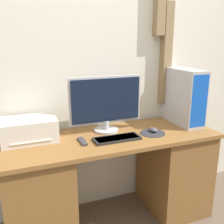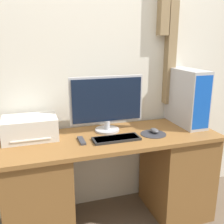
% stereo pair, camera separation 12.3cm
% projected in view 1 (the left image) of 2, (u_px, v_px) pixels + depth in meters
% --- Properties ---
extents(wall_back, '(6.40, 0.13, 2.70)m').
position_uv_depth(wall_back, '(98.00, 55.00, 2.17)').
color(wall_back, silver).
rests_on(wall_back, ground_plane).
extents(desk, '(1.65, 0.58, 0.76)m').
position_uv_depth(desk, '(113.00, 179.00, 2.11)').
color(desk, brown).
rests_on(desk, ground_plane).
extents(monitor, '(0.59, 0.20, 0.44)m').
position_uv_depth(monitor, '(106.00, 102.00, 2.07)').
color(monitor, '#B7B7BC').
rests_on(monitor, desk).
extents(keyboard, '(0.35, 0.13, 0.02)m').
position_uv_depth(keyboard, '(117.00, 138.00, 1.94)').
color(keyboard, black).
rests_on(keyboard, desk).
extents(mousepad, '(0.20, 0.20, 0.00)m').
position_uv_depth(mousepad, '(152.00, 133.00, 2.07)').
color(mousepad, '#2D2D33').
rests_on(mousepad, desk).
extents(mouse, '(0.06, 0.09, 0.03)m').
position_uv_depth(mouse, '(153.00, 130.00, 2.09)').
color(mouse, '#4C4C51').
rests_on(mouse, mousepad).
extents(computer_tower, '(0.17, 0.45, 0.48)m').
position_uv_depth(computer_tower, '(183.00, 96.00, 2.29)').
color(computer_tower, '#B2B2B7').
rests_on(computer_tower, desk).
extents(printer, '(0.39, 0.28, 0.16)m').
position_uv_depth(printer, '(29.00, 130.00, 1.91)').
color(printer, beige).
rests_on(printer, desk).
extents(remote_control, '(0.04, 0.15, 0.02)m').
position_uv_depth(remote_control, '(82.00, 141.00, 1.89)').
color(remote_control, '#38383D').
rests_on(remote_control, desk).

